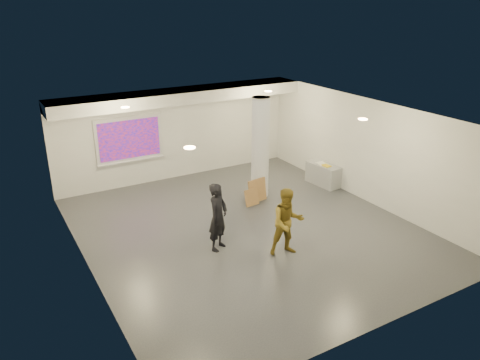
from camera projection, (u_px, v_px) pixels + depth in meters
floor at (248, 230)px, 12.12m from camera, size 8.00×9.00×0.01m
ceiling at (248, 116)px, 11.02m from camera, size 8.00×9.00×0.01m
wall_back at (177, 133)px, 15.20m from camera, size 8.00×0.01×3.00m
wall_front at (384, 257)px, 7.95m from camera, size 8.00×0.01×3.00m
wall_left at (83, 210)px, 9.70m from camera, size 0.01×9.00×3.00m
wall_right at (367, 151)px, 13.44m from camera, size 0.01×9.00×3.00m
soffit_band at (182, 96)px, 14.27m from camera, size 8.00×1.10×0.36m
downlight_nw at (125, 107)px, 12.02m from camera, size 0.22×0.22×0.02m
downlight_ne at (268, 91)px, 14.07m from camera, size 0.22×0.22×0.02m
downlight_sw at (190, 148)px, 8.80m from camera, size 0.22×0.22×0.02m
downlight_se at (363, 119)px, 10.85m from camera, size 0.22×0.22×0.02m
column at (260, 148)px, 13.72m from camera, size 0.52×0.52×3.00m
projection_screen at (129, 140)px, 14.40m from camera, size 2.10×0.13×1.42m
credenza at (323, 174)px, 14.94m from camera, size 0.60×1.21×0.68m
papers_stack at (322, 164)px, 14.86m from camera, size 0.30×0.37×0.02m
postit_pad at (326, 166)px, 14.66m from camera, size 0.22×0.29×0.03m
cardboard_back at (257, 190)px, 13.70m from camera, size 0.64×0.25×0.68m
cardboard_front at (252, 197)px, 13.47m from camera, size 0.46×0.22×0.49m
woman at (218, 217)px, 10.92m from camera, size 0.73×0.67×1.66m
man at (287, 222)px, 10.72m from camera, size 0.93×0.81×1.62m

